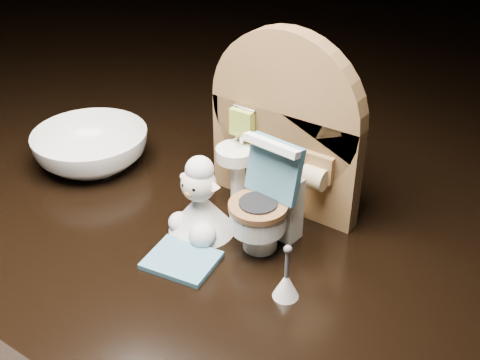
# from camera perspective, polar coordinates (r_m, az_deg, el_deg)

# --- Properties ---
(backdrop_panel) EXTENTS (0.13, 0.05, 0.15)m
(backdrop_panel) POSITION_cam_1_polar(r_m,az_deg,el_deg) (0.47, 4.15, 4.40)
(backdrop_panel) COLOR brown
(backdrop_panel) RESTS_ON ground
(toy_toilet) EXTENTS (0.05, 0.06, 0.09)m
(toy_toilet) POSITION_cam_1_polar(r_m,az_deg,el_deg) (0.45, 2.63, -2.62)
(toy_toilet) COLOR white
(toy_toilet) RESTS_ON ground
(bath_mat) EXTENTS (0.06, 0.05, 0.00)m
(bath_mat) POSITION_cam_1_polar(r_m,az_deg,el_deg) (0.45, -5.56, -7.58)
(bath_mat) COLOR teal
(bath_mat) RESTS_ON ground
(toilet_brush) EXTENTS (0.02, 0.02, 0.04)m
(toilet_brush) POSITION_cam_1_polar(r_m,az_deg,el_deg) (0.41, 4.39, -9.73)
(toilet_brush) COLOR white
(toilet_brush) RESTS_ON ground
(plush_lamb) EXTENTS (0.05, 0.05, 0.07)m
(plush_lamb) POSITION_cam_1_polar(r_m,az_deg,el_deg) (0.46, -3.82, -2.51)
(plush_lamb) COLOR silver
(plush_lamb) RESTS_ON ground
(ceramic_bowl) EXTENTS (0.12, 0.12, 0.03)m
(ceramic_bowl) POSITION_cam_1_polar(r_m,az_deg,el_deg) (0.57, -13.93, 2.94)
(ceramic_bowl) COLOR white
(ceramic_bowl) RESTS_ON ground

